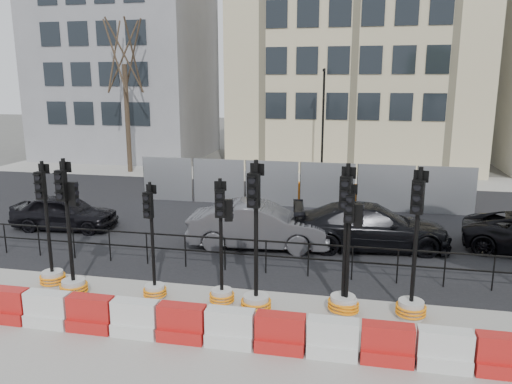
% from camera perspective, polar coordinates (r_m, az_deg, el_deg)
% --- Properties ---
extents(ground, '(120.00, 120.00, 0.00)m').
position_cam_1_polar(ground, '(13.32, 0.16, -11.24)').
color(ground, '#51514C').
rests_on(ground, ground).
extents(sidewalk_near, '(40.00, 6.00, 0.02)m').
position_cam_1_polar(sidewalk_near, '(10.71, -3.22, -17.55)').
color(sidewalk_near, gray).
rests_on(sidewalk_near, ground).
extents(road, '(40.00, 14.00, 0.03)m').
position_cam_1_polar(road, '(19.83, 4.22, -3.12)').
color(road, black).
rests_on(road, ground).
extents(sidewalk_far, '(40.00, 4.00, 0.02)m').
position_cam_1_polar(sidewalk_far, '(28.55, 6.62, 1.70)').
color(sidewalk_far, gray).
rests_on(sidewalk_far, ground).
extents(building_grey, '(11.00, 9.06, 14.00)m').
position_cam_1_polar(building_grey, '(37.72, -14.61, 14.70)').
color(building_grey, gray).
rests_on(building_grey, ground).
extents(building_cream, '(15.00, 10.06, 18.00)m').
position_cam_1_polar(building_cream, '(34.11, 11.52, 18.48)').
color(building_cream, '#BEB28B').
rests_on(building_cream, ground).
extents(kerb_railing, '(18.00, 0.04, 1.00)m').
position_cam_1_polar(kerb_railing, '(14.16, 1.14, -6.76)').
color(kerb_railing, black).
rests_on(kerb_railing, ground).
extents(heras_fencing, '(14.33, 1.72, 2.00)m').
position_cam_1_polar(heras_fencing, '(22.38, 6.66, 0.34)').
color(heras_fencing, '#95979D').
rests_on(heras_fencing, ground).
extents(lamp_post_far, '(0.12, 0.56, 6.00)m').
position_cam_1_polar(lamp_post_far, '(27.07, 7.65, 7.94)').
color(lamp_post_far, black).
rests_on(lamp_post_far, ground).
extents(tree_bare_far, '(2.00, 2.00, 9.00)m').
position_cam_1_polar(tree_bare_far, '(30.57, -14.86, 14.61)').
color(tree_bare_far, '#473828').
rests_on(tree_bare_far, ground).
extents(barrier_row, '(15.70, 0.50, 0.80)m').
position_cam_1_polar(barrier_row, '(10.70, -2.96, -15.38)').
color(barrier_row, red).
rests_on(barrier_row, ground).
extents(traffic_signal_a, '(0.67, 0.67, 3.39)m').
position_cam_1_polar(traffic_signal_a, '(14.42, -22.41, -7.33)').
color(traffic_signal_a, beige).
rests_on(traffic_signal_a, ground).
extents(traffic_signal_b, '(0.70, 0.70, 3.56)m').
position_cam_1_polar(traffic_signal_b, '(13.53, -20.29, -7.80)').
color(traffic_signal_b, beige).
rests_on(traffic_signal_b, ground).
extents(traffic_signal_c, '(0.59, 0.59, 3.01)m').
position_cam_1_polar(traffic_signal_c, '(12.90, -11.60, -9.33)').
color(traffic_signal_c, beige).
rests_on(traffic_signal_c, ground).
extents(traffic_signal_d, '(0.62, 0.62, 3.16)m').
position_cam_1_polar(traffic_signal_d, '(12.32, -3.91, -9.51)').
color(traffic_signal_d, beige).
rests_on(traffic_signal_d, ground).
extents(traffic_signal_e, '(0.72, 0.72, 3.67)m').
position_cam_1_polar(traffic_signal_e, '(11.84, -0.03, -10.39)').
color(traffic_signal_e, beige).
rests_on(traffic_signal_e, ground).
extents(traffic_signal_f, '(0.63, 0.63, 3.20)m').
position_cam_1_polar(traffic_signal_f, '(11.97, 10.37, -10.31)').
color(traffic_signal_f, beige).
rests_on(traffic_signal_f, ground).
extents(traffic_signal_g, '(0.71, 0.71, 3.59)m').
position_cam_1_polar(traffic_signal_g, '(12.02, 9.95, -10.31)').
color(traffic_signal_g, beige).
rests_on(traffic_signal_g, ground).
extents(traffic_signal_h, '(0.70, 0.70, 3.56)m').
position_cam_1_polar(traffic_signal_h, '(12.15, 17.41, -10.50)').
color(traffic_signal_h, beige).
rests_on(traffic_signal_h, ground).
extents(car_a, '(1.99, 4.00, 1.30)m').
position_cam_1_polar(car_a, '(19.66, -21.04, -2.17)').
color(car_a, black).
rests_on(car_a, ground).
extents(car_b, '(2.38, 4.85, 1.51)m').
position_cam_1_polar(car_b, '(16.35, 0.34, -3.82)').
color(car_b, '#444449').
rests_on(car_b, ground).
extents(car_c, '(3.41, 5.63, 1.47)m').
position_cam_1_polar(car_c, '(16.72, 12.98, -3.85)').
color(car_c, black).
rests_on(car_c, ground).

